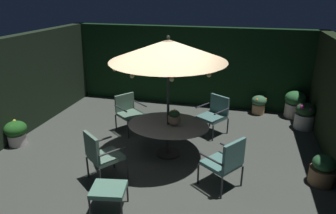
{
  "coord_description": "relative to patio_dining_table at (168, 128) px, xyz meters",
  "views": [
    {
      "loc": [
        1.66,
        -5.36,
        3.41
      ],
      "look_at": [
        0.19,
        0.3,
        1.13
      ],
      "focal_mm": 31.88,
      "sensor_mm": 36.0,
      "label": 1
    }
  ],
  "objects": [
    {
      "name": "potted_plant_front_corner",
      "position": [
        3.14,
        2.2,
        -0.27
      ],
      "size": [
        0.49,
        0.49,
        0.71
      ],
      "color": "beige",
      "rests_on": "ground_plane"
    },
    {
      "name": "patio_chair_east",
      "position": [
        0.86,
        1.36,
        -0.08
      ],
      "size": [
        0.85,
        0.85,
        0.95
      ],
      "color": "#2A2935",
      "rests_on": "ground_plane"
    },
    {
      "name": "patio_umbrella",
      "position": [
        0.0,
        0.0,
        1.7
      ],
      "size": [
        2.37,
        2.37,
        2.61
      ],
      "color": "#2C322F",
      "rests_on": "ground_plane"
    },
    {
      "name": "centerpiece_planter",
      "position": [
        0.14,
        -0.01,
        0.3
      ],
      "size": [
        0.27,
        0.27,
        0.36
      ],
      "color": "tan",
      "rests_on": "patio_dining_table"
    },
    {
      "name": "patio_chair_northeast",
      "position": [
        1.31,
        -0.94,
        -0.05
      ],
      "size": [
        0.83,
        0.83,
        1.02
      ],
      "color": "#28292D",
      "rests_on": "ground_plane"
    },
    {
      "name": "hedge_backdrop_left",
      "position": [
        -3.9,
        -0.31,
        0.59
      ],
      "size": [
        0.3,
        7.62,
        2.43
      ],
      "primitive_type": "cube",
      "color": "black",
      "rests_on": "ground_plane"
    },
    {
      "name": "potted_plant_back_right",
      "position": [
        -3.57,
        -0.48,
        -0.3
      ],
      "size": [
        0.5,
        0.5,
        0.59
      ],
      "color": "beige",
      "rests_on": "ground_plane"
    },
    {
      "name": "potted_plant_left_near",
      "position": [
        3.08,
        -0.33,
        -0.35
      ],
      "size": [
        0.46,
        0.46,
        0.58
      ],
      "color": "#8B6343",
      "rests_on": "ground_plane"
    },
    {
      "name": "potted_plant_back_center",
      "position": [
        2.98,
        2.96,
        -0.21
      ],
      "size": [
        0.57,
        0.57,
        0.77
      ],
      "color": "beige",
      "rests_on": "ground_plane"
    },
    {
      "name": "ottoman_footrest",
      "position": [
        -0.48,
        -2.02,
        -0.24
      ],
      "size": [
        0.63,
        0.56,
        0.44
      ],
      "color": "#2A292C",
      "rests_on": "ground_plane"
    },
    {
      "name": "patio_dining_table",
      "position": [
        0.0,
        0.0,
        0.0
      ],
      "size": [
        1.78,
        1.41,
        0.73
      ],
      "color": "#322B2C",
      "rests_on": "ground_plane"
    },
    {
      "name": "hedge_backdrop_rear",
      "position": [
        -0.19,
        3.35,
        0.59
      ],
      "size": [
        7.71,
        0.3,
        2.43
      ],
      "primitive_type": "cube",
      "color": "black",
      "rests_on": "ground_plane"
    },
    {
      "name": "patio_chair_southeast",
      "position": [
        -1.3,
        0.95,
        -0.07
      ],
      "size": [
        0.85,
        0.84,
        0.94
      ],
      "color": "#2B3034",
      "rests_on": "ground_plane"
    },
    {
      "name": "ground_plane",
      "position": [
        -0.19,
        -0.31,
        -0.63
      ],
      "size": [
        7.71,
        7.62,
        0.02
      ],
      "primitive_type": "cube",
      "color": "#3D413B"
    },
    {
      "name": "potted_plant_right_far",
      "position": [
        2.0,
        2.96,
        -0.32
      ],
      "size": [
        0.43,
        0.43,
        0.55
      ],
      "color": "tan",
      "rests_on": "ground_plane"
    },
    {
      "name": "patio_chair_north",
      "position": [
        -0.96,
        -1.29,
        -0.04
      ],
      "size": [
        0.8,
        0.81,
        1.02
      ],
      "color": "#2C2E2E",
      "rests_on": "ground_plane"
    }
  ]
}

